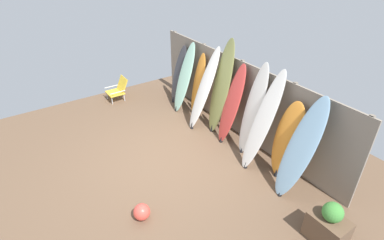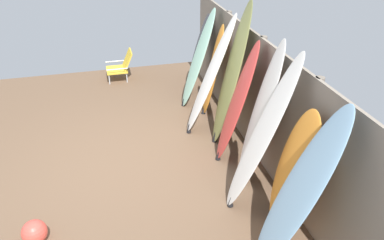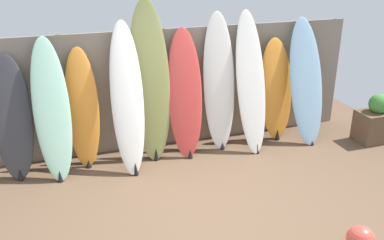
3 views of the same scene
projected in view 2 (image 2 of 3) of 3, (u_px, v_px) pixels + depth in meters
ground at (125, 165)px, 5.56m from camera, size 7.68×7.68×0.00m
fence_back at (256, 96)px, 5.54m from camera, size 6.08×0.11×1.80m
surfboard_charcoal_0 at (197, 56)px, 7.31m from camera, size 0.52×0.51×1.62m
surfboard_seafoam_1 at (198, 60)px, 6.81m from camera, size 0.49×0.68×1.84m
surfboard_orange_2 at (213, 71)px, 6.55m from camera, size 0.47×0.42×1.66m
surfboard_white_3 at (210, 77)px, 5.93m from camera, size 0.51×0.86×2.00m
surfboard_olive_4 at (231, 78)px, 5.60m from camera, size 0.59×0.55×2.25m
surfboard_red_5 at (236, 104)px, 5.27m from camera, size 0.57×0.63×1.85m
surfboard_white_6 at (259, 117)px, 4.77m from camera, size 0.53×0.53×2.03m
surfboard_white_7 at (261, 137)px, 4.37m from camera, size 0.50×0.82×2.04m
surfboard_orange_8 at (293, 176)px, 4.07m from camera, size 0.60×0.41×1.60m
surfboard_skyblue_9 at (298, 193)px, 3.61m from camera, size 0.60×0.81×1.90m
beach_chair at (122, 65)px, 8.13m from camera, size 0.50×0.57×0.64m
beach_ball at (34, 232)px, 4.23m from camera, size 0.29×0.29×0.29m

